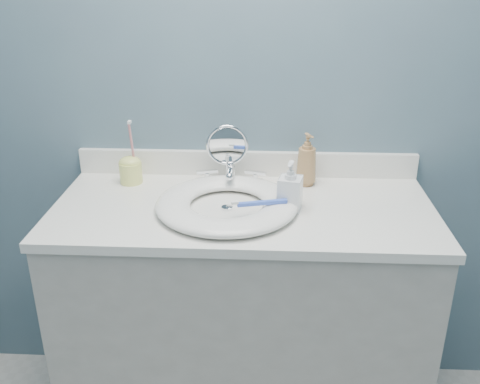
# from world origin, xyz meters

# --- Properties ---
(back_wall) EXTENTS (2.20, 0.02, 2.40)m
(back_wall) POSITION_xyz_m (0.00, 1.25, 1.20)
(back_wall) COLOR slate
(back_wall) RESTS_ON ground
(vanity_cabinet) EXTENTS (1.20, 0.55, 0.85)m
(vanity_cabinet) POSITION_xyz_m (0.00, 0.97, 0.42)
(vanity_cabinet) COLOR #BBB5AB
(vanity_cabinet) RESTS_ON ground
(countertop) EXTENTS (1.22, 0.57, 0.03)m
(countertop) POSITION_xyz_m (0.00, 0.97, 0.86)
(countertop) COLOR white
(countertop) RESTS_ON vanity_cabinet
(backsplash) EXTENTS (1.22, 0.02, 0.09)m
(backsplash) POSITION_xyz_m (0.00, 1.24, 0.93)
(backsplash) COLOR white
(backsplash) RESTS_ON countertop
(basin) EXTENTS (0.45, 0.45, 0.04)m
(basin) POSITION_xyz_m (-0.05, 0.94, 0.90)
(basin) COLOR white
(basin) RESTS_ON countertop
(drain) EXTENTS (0.04, 0.04, 0.01)m
(drain) POSITION_xyz_m (-0.05, 0.94, 0.88)
(drain) COLOR silver
(drain) RESTS_ON countertop
(faucet) EXTENTS (0.25, 0.13, 0.07)m
(faucet) POSITION_xyz_m (-0.05, 1.14, 0.91)
(faucet) COLOR silver
(faucet) RESTS_ON countertop
(makeup_mirror) EXTENTS (0.15, 0.08, 0.22)m
(makeup_mirror) POSITION_xyz_m (-0.06, 1.15, 1.00)
(makeup_mirror) COLOR silver
(makeup_mirror) RESTS_ON countertop
(soap_bottle_amber) EXTENTS (0.09, 0.09, 0.18)m
(soap_bottle_amber) POSITION_xyz_m (0.21, 1.16, 0.97)
(soap_bottle_amber) COLOR #A97C4C
(soap_bottle_amber) RESTS_ON countertop
(soap_bottle_clear) EXTENTS (0.08, 0.09, 0.16)m
(soap_bottle_clear) POSITION_xyz_m (0.15, 0.96, 0.96)
(soap_bottle_clear) COLOR white
(soap_bottle_clear) RESTS_ON countertop
(toothbrush_holder) EXTENTS (0.08, 0.08, 0.23)m
(toothbrush_holder) POSITION_xyz_m (-0.40, 1.15, 0.93)
(toothbrush_holder) COLOR #E9EE77
(toothbrush_holder) RESTS_ON countertop
(toothbrush_lying) EXTENTS (0.17, 0.05, 0.02)m
(toothbrush_lying) POSITION_xyz_m (0.05, 0.90, 0.92)
(toothbrush_lying) COLOR blue
(toothbrush_lying) RESTS_ON basin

